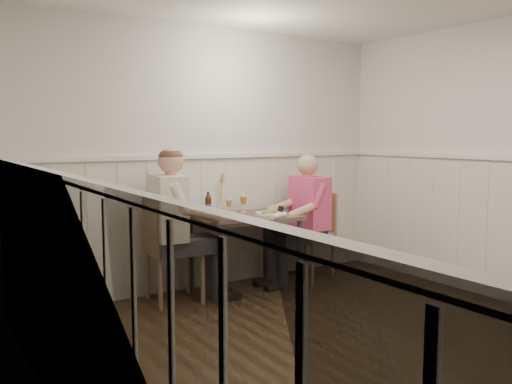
% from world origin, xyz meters
% --- Properties ---
extents(ground_plane, '(4.50, 4.50, 0.00)m').
position_xyz_m(ground_plane, '(0.00, 0.00, 0.00)').
color(ground_plane, '#422D1B').
extents(room_shell, '(4.04, 4.54, 2.60)m').
position_xyz_m(room_shell, '(0.00, 0.00, 1.52)').
color(room_shell, silver).
rests_on(room_shell, ground).
extents(wainscot, '(4.00, 4.49, 1.34)m').
position_xyz_m(wainscot, '(0.00, 0.69, 0.69)').
color(wainscot, silver).
rests_on(wainscot, ground).
extents(dining_table, '(0.98, 0.70, 0.75)m').
position_xyz_m(dining_table, '(0.12, 1.84, 0.65)').
color(dining_table, '#493F38').
rests_on(dining_table, ground).
extents(chair_right, '(0.53, 0.53, 0.92)m').
position_xyz_m(chair_right, '(0.98, 1.88, 0.50)').
color(chair_right, '#A9785B').
rests_on(chair_right, ground).
extents(chair_left, '(0.51, 0.51, 0.99)m').
position_xyz_m(chair_left, '(-0.66, 1.91, 0.53)').
color(chair_left, '#A9785B').
rests_on(chair_left, ground).
extents(man_in_pink, '(0.63, 0.44, 1.36)m').
position_xyz_m(man_in_pink, '(0.84, 1.79, 0.57)').
color(man_in_pink, '#3F3F47').
rests_on(man_in_pink, ground).
extents(diner_cream, '(0.71, 0.49, 1.45)m').
position_xyz_m(diner_cream, '(-0.64, 1.83, 0.61)').
color(diner_cream, '#3F3F47').
rests_on(diner_cream, ground).
extents(plate_man, '(0.27, 0.27, 0.07)m').
position_xyz_m(plate_man, '(0.36, 1.79, 0.77)').
color(plate_man, white).
rests_on(plate_man, dining_table).
extents(plate_diner, '(0.30, 0.30, 0.08)m').
position_xyz_m(plate_diner, '(-0.10, 1.82, 0.77)').
color(plate_diner, white).
rests_on(plate_diner, dining_table).
extents(beer_glass_a, '(0.08, 0.08, 0.19)m').
position_xyz_m(beer_glass_a, '(0.23, 2.04, 0.88)').
color(beer_glass_a, silver).
rests_on(beer_glass_a, dining_table).
extents(beer_glass_b, '(0.06, 0.06, 0.16)m').
position_xyz_m(beer_glass_b, '(0.07, 2.06, 0.86)').
color(beer_glass_b, silver).
rests_on(beer_glass_b, dining_table).
extents(beer_bottle, '(0.06, 0.06, 0.23)m').
position_xyz_m(beer_bottle, '(-0.16, 2.08, 0.85)').
color(beer_bottle, '#311A0B').
rests_on(beer_bottle, dining_table).
extents(rolled_napkin, '(0.21, 0.12, 0.05)m').
position_xyz_m(rolled_napkin, '(0.31, 1.54, 0.77)').
color(rolled_napkin, white).
rests_on(rolled_napkin, dining_table).
extents(grass_vase, '(0.05, 0.05, 0.43)m').
position_xyz_m(grass_vase, '(0.01, 2.14, 0.94)').
color(grass_vase, silver).
rests_on(grass_vase, dining_table).
extents(gingham_mat, '(0.34, 0.31, 0.01)m').
position_xyz_m(gingham_mat, '(-0.11, 2.08, 0.75)').
color(gingham_mat, '#6480B1').
rests_on(gingham_mat, dining_table).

